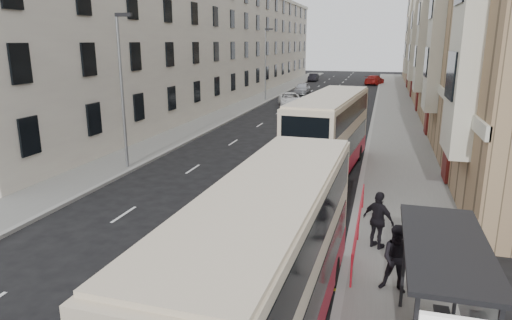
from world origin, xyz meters
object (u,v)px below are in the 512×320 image
(street_lamp_far, at_px, (266,60))
(pedestrian_mid, at_px, (398,259))
(white_van, at_px, (290,99))
(bus_shelter, at_px, (453,286))
(car_dark, at_px, (313,77))
(car_silver, at_px, (302,88))
(car_red, at_px, (374,80))
(double_decker_rear, at_px, (330,134))
(street_lamp_near, at_px, (122,84))
(double_decker_front, at_px, (269,268))
(pedestrian_far, at_px, (378,220))

(street_lamp_far, distance_m, pedestrian_mid, 41.86)
(pedestrian_mid, bearing_deg, white_van, 110.69)
(bus_shelter, bearing_deg, car_dark, 100.79)
(bus_shelter, bearing_deg, car_silver, 103.21)
(car_red, bearing_deg, car_silver, 76.73)
(bus_shelter, relative_size, car_silver, 0.96)
(white_van, bearing_deg, double_decker_rear, -91.19)
(street_lamp_near, relative_size, street_lamp_far, 1.00)
(white_van, bearing_deg, street_lamp_far, 123.34)
(bus_shelter, height_order, car_red, bus_shelter)
(street_lamp_far, xyz_separation_m, car_dark, (1.15, 28.69, -3.98))
(street_lamp_far, relative_size, white_van, 1.61)
(street_lamp_near, xyz_separation_m, double_decker_rear, (10.59, 2.08, -2.52))
(double_decker_front, xyz_separation_m, pedestrian_mid, (2.81, 3.07, -0.91))
(double_decker_front, relative_size, white_van, 2.00)
(street_lamp_far, distance_m, double_decker_front, 43.90)
(street_lamp_near, xyz_separation_m, white_van, (3.48, 27.12, -3.95))
(double_decker_rear, xyz_separation_m, car_silver, (-7.82, 36.30, -1.36))
(street_lamp_near, distance_m, street_lamp_far, 30.00)
(street_lamp_far, distance_m, pedestrian_far, 39.18)
(pedestrian_far, bearing_deg, pedestrian_mid, 134.51)
(double_decker_rear, bearing_deg, double_decker_front, -83.46)
(car_silver, distance_m, car_red, 18.74)
(double_decker_front, xyz_separation_m, white_van, (-7.51, 39.55, -1.32))
(pedestrian_far, xyz_separation_m, car_silver, (-10.47, 45.08, -0.36))
(white_van, bearing_deg, double_decker_front, -96.30)
(bus_shelter, height_order, pedestrian_far, bus_shelter)
(white_van, distance_m, car_silver, 11.28)
(street_lamp_far, height_order, pedestrian_mid, street_lamp_far)
(pedestrian_mid, distance_m, white_van, 37.92)
(bus_shelter, height_order, double_decker_front, double_decker_front)
(car_silver, bearing_deg, street_lamp_far, -109.80)
(pedestrian_mid, bearing_deg, double_decker_front, -127.68)
(pedestrian_far, relative_size, car_silver, 0.44)
(double_decker_rear, relative_size, car_dark, 2.66)
(double_decker_front, bearing_deg, street_lamp_near, 133.18)
(double_decker_front, xyz_separation_m, car_silver, (-8.21, 50.80, -1.25))
(pedestrian_far, bearing_deg, car_red, -55.77)
(bus_shelter, bearing_deg, double_decker_rear, 105.83)
(car_silver, xyz_separation_m, car_red, (8.76, 16.57, -0.00))
(street_lamp_far, bearing_deg, car_dark, 87.70)
(street_lamp_far, height_order, car_silver, street_lamp_far)
(car_dark, bearing_deg, bus_shelter, -78.97)
(street_lamp_near, bearing_deg, pedestrian_far, -26.84)
(street_lamp_far, height_order, double_decker_rear, street_lamp_far)
(car_dark, relative_size, car_red, 0.77)
(street_lamp_near, bearing_deg, street_lamp_far, 90.00)
(double_decker_rear, height_order, pedestrian_far, double_decker_rear)
(bus_shelter, relative_size, pedestrian_mid, 2.24)
(bus_shelter, xyz_separation_m, double_decker_front, (-3.71, -0.03, -0.13))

